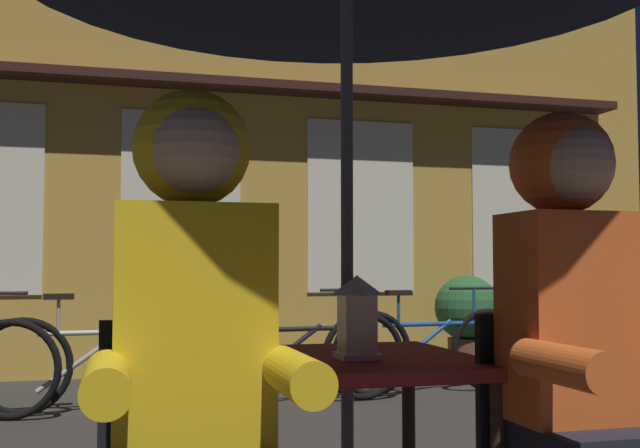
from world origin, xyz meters
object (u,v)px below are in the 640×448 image
at_px(cafe_table, 347,392).
at_px(person_right_hooded, 582,326).
at_px(person_left_hooded, 194,335).
at_px(bicycle_third, 101,361).
at_px(lantern, 357,315).
at_px(bicycle_fifth, 431,349).
at_px(potted_plant, 467,316).
at_px(bicycle_fourth, 298,356).

height_order(cafe_table, person_right_hooded, person_right_hooded).
distance_m(cafe_table, person_left_hooded, 0.67).
bearing_deg(cafe_table, bicycle_third, 101.87).
bearing_deg(bicycle_third, cafe_table, -78.13).
xyz_separation_m(person_left_hooded, bicycle_third, (-0.24, 3.84, -0.50)).
xyz_separation_m(lantern, bicycle_fifth, (1.79, 3.62, -0.51)).
relative_size(cafe_table, lantern, 3.20).
xyz_separation_m(person_right_hooded, potted_plant, (2.05, 4.85, -0.30)).
bearing_deg(person_left_hooded, bicycle_third, 93.53).
bearing_deg(bicycle_third, bicycle_fifth, 3.14).
distance_m(person_right_hooded, bicycle_fifth, 4.22).
bearing_deg(cafe_table, person_right_hooded, -41.57).
height_order(bicycle_fourth, bicycle_fifth, same).
xyz_separation_m(person_left_hooded, person_right_hooded, (0.96, 0.00, 0.00)).
distance_m(cafe_table, lantern, 0.23).
xyz_separation_m(bicycle_third, bicycle_fifth, (2.51, 0.14, 0.00)).
height_order(bicycle_third, bicycle_fourth, same).
distance_m(person_right_hooded, bicycle_third, 4.05).
bearing_deg(cafe_table, lantern, -84.23).
relative_size(bicycle_third, bicycle_fourth, 1.00).
height_order(lantern, bicycle_third, lantern).
height_order(bicycle_third, bicycle_fifth, same).
distance_m(bicycle_fourth, bicycle_fifth, 1.15).
bearing_deg(bicycle_fourth, potted_plant, 29.83).
xyz_separation_m(person_left_hooded, bicycle_fourth, (1.14, 3.78, -0.50)).
bearing_deg(person_left_hooded, person_right_hooded, 0.00).
distance_m(person_right_hooded, potted_plant, 5.28).
height_order(person_left_hooded, bicycle_fifth, person_left_hooded).
height_order(person_left_hooded, bicycle_third, person_left_hooded).
distance_m(lantern, bicycle_third, 3.59).
bearing_deg(bicycle_fifth, cafe_table, -116.83).
distance_m(lantern, person_right_hooded, 0.59).
bearing_deg(potted_plant, bicycle_fourth, -150.17).
relative_size(person_right_hooded, bicycle_fifth, 0.83).
xyz_separation_m(cafe_table, bicycle_third, (-0.72, 3.41, -0.29)).
bearing_deg(lantern, person_right_hooded, -36.96).
distance_m(person_right_hooded, bicycle_fourth, 3.82).
distance_m(bicycle_third, potted_plant, 3.41).
height_order(lantern, bicycle_fourth, lantern).
bearing_deg(cafe_table, bicycle_fourth, 78.79).
xyz_separation_m(cafe_table, potted_plant, (2.53, 4.42, -0.09)).
bearing_deg(bicycle_fourth, bicycle_fifth, 9.91).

